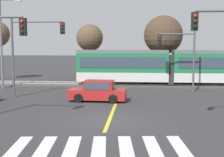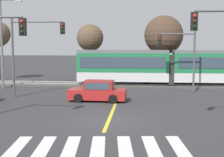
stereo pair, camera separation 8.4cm
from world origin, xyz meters
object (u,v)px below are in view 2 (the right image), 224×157
at_px(light_rail_tram, 171,66).
at_px(sedan_crossing, 98,92).
at_px(street_lamp_west, 3,38).
at_px(traffic_light_far_right, 181,51).
at_px(traffic_light_mid_left, 30,44).
at_px(bare_tree_east, 164,35).
at_px(bare_tree_west, 90,38).

height_order(light_rail_tram, sedan_crossing, light_rail_tram).
distance_m(light_rail_tram, street_lamp_west, 16.32).
relative_size(traffic_light_far_right, traffic_light_mid_left, 0.89).
bearing_deg(bare_tree_east, bare_tree_west, 165.70).
relative_size(light_rail_tram, street_lamp_west, 2.19).
distance_m(traffic_light_far_right, traffic_light_mid_left, 12.78).
distance_m(traffic_light_far_right, bare_tree_west, 13.49).
bearing_deg(light_rail_tram, traffic_light_mid_left, -146.20).
bearing_deg(bare_tree_west, street_lamp_west, -127.70).
height_order(sedan_crossing, traffic_light_far_right, traffic_light_far_right).
relative_size(traffic_light_mid_left, bare_tree_west, 0.95).
bearing_deg(light_rail_tram, bare_tree_west, 147.27).
height_order(light_rail_tram, bare_tree_east, bare_tree_east).
bearing_deg(traffic_light_far_right, street_lamp_west, 177.75).
bearing_deg(sedan_crossing, light_rail_tram, 55.14).
bearing_deg(traffic_light_mid_left, bare_tree_west, 79.35).
bearing_deg(bare_tree_west, traffic_light_mid_left, -100.65).
height_order(light_rail_tram, bare_tree_west, bare_tree_west).
distance_m(light_rail_tram, bare_tree_east, 4.80).
relative_size(street_lamp_west, bare_tree_east, 1.15).
relative_size(light_rail_tram, sedan_crossing, 4.32).
bearing_deg(sedan_crossing, bare_tree_west, 101.19).
bearing_deg(traffic_light_far_right, bare_tree_east, 97.89).
distance_m(light_rail_tram, traffic_light_far_right, 4.01).
height_order(sedan_crossing, street_lamp_west, street_lamp_west).
bearing_deg(bare_tree_west, traffic_light_far_right, -44.67).
xyz_separation_m(light_rail_tram, traffic_light_far_right, (0.54, -3.65, 1.58)).
xyz_separation_m(traffic_light_far_right, street_lamp_west, (-16.35, 0.64, 1.18)).
bearing_deg(traffic_light_mid_left, bare_tree_east, 45.66).
distance_m(light_rail_tram, bare_tree_west, 11.09).
bearing_deg(traffic_light_mid_left, light_rail_tram, 33.80).
bearing_deg(traffic_light_far_right, sedan_crossing, -142.36).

